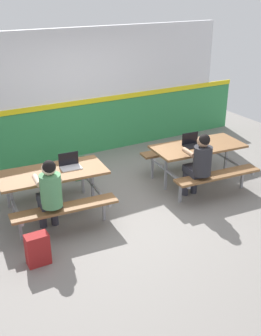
% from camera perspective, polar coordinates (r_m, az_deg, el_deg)
% --- Properties ---
extents(ground_plane, '(10.00, 10.00, 0.02)m').
position_cam_1_polar(ground_plane, '(7.06, 0.53, -4.54)').
color(ground_plane, gray).
extents(accent_backdrop, '(8.00, 0.14, 2.60)m').
position_cam_1_polar(accent_backdrop, '(8.58, -7.40, 9.59)').
color(accent_backdrop, '#338C4C').
rests_on(accent_backdrop, ground).
extents(picnic_table_left, '(1.69, 1.68, 0.74)m').
position_cam_1_polar(picnic_table_left, '(6.51, -10.62, -1.82)').
color(picnic_table_left, brown).
rests_on(picnic_table_left, ground).
extents(picnic_table_right, '(1.69, 1.68, 0.74)m').
position_cam_1_polar(picnic_table_right, '(7.51, 9.20, 1.88)').
color(picnic_table_right, brown).
rests_on(picnic_table_right, ground).
extents(student_nearer, '(0.38, 0.53, 1.21)m').
position_cam_1_polar(student_nearer, '(5.93, -11.03, -3.12)').
color(student_nearer, '#2D2D38').
rests_on(student_nearer, ground).
extents(student_further, '(0.38, 0.53, 1.21)m').
position_cam_1_polar(student_further, '(6.86, 9.46, 0.88)').
color(student_further, '#2D2D38').
rests_on(student_further, ground).
extents(laptop_silver, '(0.34, 0.25, 0.22)m').
position_cam_1_polar(laptop_silver, '(6.52, -8.32, 0.47)').
color(laptop_silver, silver).
rests_on(laptop_silver, picnic_table_left).
extents(laptop_dark, '(0.34, 0.25, 0.22)m').
position_cam_1_polar(laptop_dark, '(7.40, 8.42, 3.39)').
color(laptop_dark, black).
rests_on(laptop_dark, picnic_table_right).
extents(backpack_dark, '(0.30, 0.22, 0.44)m').
position_cam_1_polar(backpack_dark, '(5.61, -12.65, -10.85)').
color(backpack_dark, maroon).
rests_on(backpack_dark, ground).
extents(tote_bag_bright, '(0.34, 0.21, 0.43)m').
position_cam_1_polar(tote_bag_bright, '(7.79, -6.63, -0.15)').
color(tote_bag_bright, '#3F724C').
rests_on(tote_bag_bright, ground).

